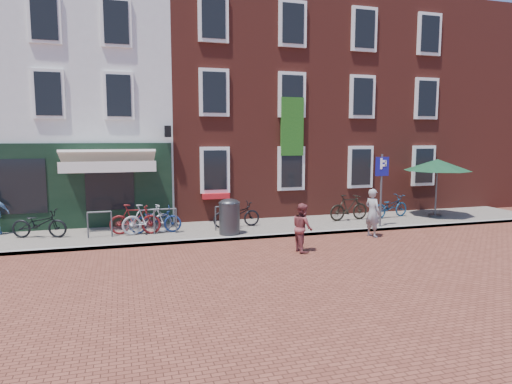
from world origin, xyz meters
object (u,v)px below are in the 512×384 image
object	(u,v)px
bicycle_5	(349,207)
bicycle_6	(391,206)
parasol	(437,163)
boy	(302,227)
bicycle_1	(135,219)
litter_bin	(229,215)
parking_sign	(382,178)
bicycle_2	(155,220)
woman	(373,213)
bicycle_4	(237,214)
bicycle_0	(39,224)
bicycle_3	(147,219)

from	to	relation	value
bicycle_5	bicycle_6	distance (m)	1.86
parasol	bicycle_5	xyz separation A→B (m)	(-3.68, 0.20, -1.63)
boy	bicycle_1	xyz separation A→B (m)	(-4.43, 3.21, -0.10)
bicycle_1	bicycle_5	xyz separation A→B (m)	(7.74, 0.26, 0.00)
bicycle_1	litter_bin	bearing A→B (deg)	-95.20
litter_bin	boy	distance (m)	2.84
parking_sign	bicycle_5	xyz separation A→B (m)	(-0.48, 1.39, -1.20)
parking_sign	parasol	bearing A→B (deg)	20.44
bicycle_2	bicycle_5	world-z (taller)	bicycle_5
parking_sign	bicycle_5	bearing A→B (deg)	108.93
bicycle_1	bicycle_2	bearing A→B (deg)	-76.05
parasol	woman	world-z (taller)	parasol
bicycle_4	bicycle_0	bearing A→B (deg)	85.11
bicycle_3	bicycle_4	bearing A→B (deg)	-93.80
bicycle_2	bicycle_1	bearing A→B (deg)	96.32
bicycle_0	bicycle_1	xyz separation A→B (m)	(2.86, -0.35, 0.05)
litter_bin	bicycle_4	size ratio (longest dim) A/B	0.73
bicycle_1	parasol	bearing A→B (deg)	-78.99
bicycle_2	bicycle_4	world-z (taller)	same
parking_sign	bicycle_1	bearing A→B (deg)	172.18
parasol	woman	size ratio (longest dim) A/B	1.62
parking_sign	bicycle_1	xyz separation A→B (m)	(-8.22, 1.13, -1.20)
litter_bin	bicycle_2	size ratio (longest dim) A/B	0.73
bicycle_6	bicycle_1	bearing A→B (deg)	80.12
bicycle_0	bicycle_4	distance (m)	6.26
bicycle_1	bicycle_4	bearing A→B (deg)	-75.21
parking_sign	boy	size ratio (longest dim) A/B	1.84
litter_bin	bicycle_3	size ratio (longest dim) A/B	0.75
woman	bicycle_5	bearing A→B (deg)	-26.92
bicycle_2	bicycle_4	xyz separation A→B (m)	(2.77, 0.21, 0.00)
parasol	bicycle_6	xyz separation A→B (m)	(-1.82, 0.30, -1.67)
boy	bicycle_2	xyz separation A→B (m)	(-3.80, 3.25, -0.15)
boy	bicycle_3	xyz separation A→B (m)	(-4.06, 3.16, -0.10)
parasol	bicycle_1	world-z (taller)	parasol
litter_bin	bicycle_5	xyz separation A→B (m)	(4.84, 1.09, -0.14)
boy	bicycle_5	distance (m)	4.80
woman	litter_bin	bearing A→B (deg)	57.20
parasol	bicycle_4	distance (m)	8.19
bicycle_4	bicycle_6	distance (m)	6.20
bicycle_2	woman	bearing A→B (deg)	-104.49
bicycle_2	bicycle_4	distance (m)	2.78
parasol	bicycle_2	xyz separation A→B (m)	(-10.79, -0.03, -1.67)
boy	bicycle_5	bearing A→B (deg)	-45.11
bicycle_3	woman	bearing A→B (deg)	-115.70
parasol	bicycle_5	distance (m)	4.03
bicycle_4	parking_sign	bearing A→B (deg)	-109.87
bicycle_4	litter_bin	bearing A→B (deg)	150.93
woman	bicycle_2	world-z (taller)	woman
woman	bicycle_1	distance (m)	7.62
parking_sign	bicycle_5	world-z (taller)	parking_sign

